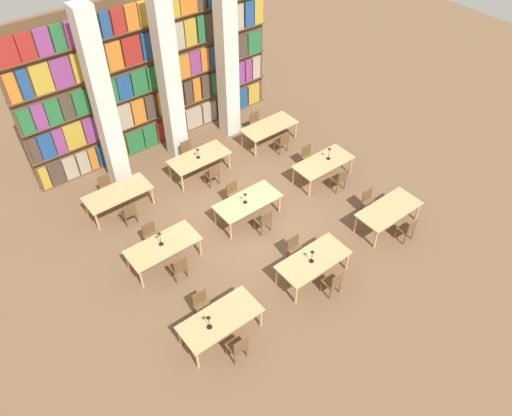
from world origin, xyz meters
name	(u,v)px	position (x,y,z in m)	size (l,w,h in m)	color
ground_plane	(250,218)	(0.00, 0.00, 0.00)	(40.00, 40.00, 0.00)	brown
bookshelf_bank	(154,76)	(-0.01, 5.39, 2.66)	(9.47, 0.35, 5.50)	brown
pillar_left	(103,102)	(-2.33, 4.32, 3.00)	(0.59, 0.59, 6.00)	silver
pillar_center	(169,79)	(0.00, 4.32, 3.00)	(0.59, 0.59, 6.00)	silver
pillar_right	(227,58)	(2.33, 4.32, 3.00)	(0.59, 0.59, 6.00)	silver
reading_table_0	(220,320)	(-3.17, -2.91, 0.65)	(2.07, 0.97, 0.72)	tan
chair_0	(238,347)	(-3.20, -3.68, 0.47)	(0.42, 0.40, 0.87)	brown
chair_1	(202,305)	(-3.20, -2.14, 0.47)	(0.42, 0.40, 0.87)	brown
desk_lamp_0	(209,320)	(-3.51, -2.96, 1.03)	(0.14, 0.14, 0.46)	black
reading_table_1	(313,261)	(-0.06, -2.92, 0.65)	(2.07, 0.97, 0.72)	tan
chair_2	(333,282)	(-0.03, -3.69, 0.47)	(0.42, 0.40, 0.87)	brown
chair_3	(295,248)	(-0.03, -2.15, 0.47)	(0.42, 0.40, 0.87)	brown
desk_lamp_1	(312,254)	(-0.16, -2.94, 1.02)	(0.14, 0.14, 0.44)	black
reading_table_2	(389,210)	(3.11, -2.85, 0.65)	(2.07, 0.97, 0.72)	tan
chair_4	(408,229)	(3.12, -3.62, 0.47)	(0.42, 0.40, 0.87)	brown
chair_5	(369,201)	(3.12, -2.08, 0.47)	(0.42, 0.40, 0.87)	brown
reading_table_3	(163,247)	(-3.04, 0.08, 0.65)	(2.07, 0.97, 0.72)	tan
chair_6	(179,267)	(-3.02, -0.69, 0.47)	(0.42, 0.40, 0.87)	brown
chair_7	(151,235)	(-3.02, 0.85, 0.47)	(0.42, 0.40, 0.87)	brown
desk_lamp_2	(160,236)	(-3.06, 0.12, 1.05)	(0.14, 0.14, 0.49)	black
reading_table_4	(248,203)	(-0.05, 0.06, 0.65)	(2.07, 0.97, 0.72)	tan
chair_8	(264,220)	(-0.02, -0.70, 0.47)	(0.42, 0.40, 0.87)	brown
chair_9	(234,193)	(-0.02, 0.83, 0.47)	(0.42, 0.40, 0.87)	brown
desk_lamp_3	(245,196)	(-0.15, 0.05, 0.98)	(0.14, 0.14, 0.39)	black
reading_table_5	(323,163)	(3.14, 0.04, 0.65)	(2.07, 0.97, 0.72)	tan
chair_10	(339,179)	(3.16, -0.72, 0.47)	(0.42, 0.40, 0.87)	brown
chair_11	(308,156)	(3.16, 0.81, 0.47)	(0.42, 0.40, 0.87)	brown
desk_lamp_4	(329,151)	(3.38, 0.06, 1.04)	(0.14, 0.14, 0.46)	black
reading_table_6	(118,194)	(-3.03, 2.88, 0.65)	(2.07, 0.97, 0.72)	tan
chair_12	(129,213)	(-3.08, 2.11, 0.47)	(0.42, 0.40, 0.87)	brown
chair_13	(107,187)	(-3.08, 3.65, 0.47)	(0.42, 0.40, 0.87)	brown
reading_table_7	(199,158)	(-0.01, 2.84, 0.65)	(2.07, 0.97, 0.72)	tan
chair_14	(213,174)	(0.00, 2.07, 0.47)	(0.42, 0.40, 0.87)	brown
chair_15	(188,152)	(0.00, 3.61, 0.47)	(0.42, 0.40, 0.87)	brown
desk_lamp_5	(198,151)	(-0.06, 2.82, 0.98)	(0.14, 0.14, 0.39)	black
reading_table_8	(269,127)	(3.04, 2.82, 0.65)	(2.07, 0.97, 0.72)	tan
chair_16	(282,141)	(3.03, 2.05, 0.47)	(0.42, 0.40, 0.87)	brown
chair_17	(256,122)	(3.03, 3.59, 0.47)	(0.42, 0.40, 0.87)	brown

